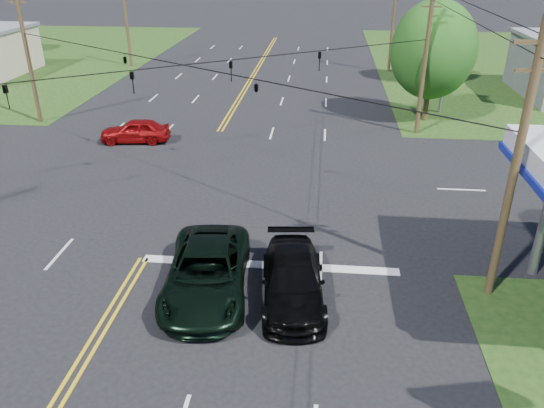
# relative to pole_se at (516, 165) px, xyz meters

# --- Properties ---
(ground) EXTENTS (280.00, 280.00, 0.00)m
(ground) POSITION_rel_pole_se_xyz_m (-13.00, 9.00, -4.92)
(ground) COLOR black
(ground) RESTS_ON ground
(stop_bar) EXTENTS (10.00, 0.50, 0.02)m
(stop_bar) POSITION_rel_pole_se_xyz_m (-8.00, 1.00, -4.92)
(stop_bar) COLOR silver
(stop_bar) RESTS_ON ground
(pole_se) EXTENTS (1.60, 0.28, 9.50)m
(pole_se) POSITION_rel_pole_se_xyz_m (0.00, 0.00, 0.00)
(pole_se) COLOR #3C2D19
(pole_se) RESTS_ON ground
(pole_nw) EXTENTS (1.60, 0.28, 9.50)m
(pole_nw) POSITION_rel_pole_se_xyz_m (-26.00, 18.00, 0.00)
(pole_nw) COLOR #3C2D19
(pole_nw) RESTS_ON ground
(pole_ne) EXTENTS (1.60, 0.28, 9.50)m
(pole_ne) POSITION_rel_pole_se_xyz_m (0.00, 18.00, 0.00)
(pole_ne) COLOR #3C2D19
(pole_ne) RESTS_ON ground
(pole_left_far) EXTENTS (1.60, 0.28, 10.00)m
(pole_left_far) POSITION_rel_pole_se_xyz_m (-26.00, 37.00, 0.25)
(pole_left_far) COLOR #3C2D19
(pole_left_far) RESTS_ON ground
(pole_right_far) EXTENTS (1.60, 0.28, 10.00)m
(pole_right_far) POSITION_rel_pole_se_xyz_m (0.00, 37.00, 0.25)
(pole_right_far) COLOR #3C2D19
(pole_right_far) RESTS_ON ground
(span_wire_signals) EXTENTS (26.00, 18.00, 1.13)m
(span_wire_signals) POSITION_rel_pole_se_xyz_m (-13.00, 9.00, 1.08)
(span_wire_signals) COLOR black
(span_wire_signals) RESTS_ON ground
(power_lines) EXTENTS (26.04, 100.00, 0.64)m
(power_lines) POSITION_rel_pole_se_xyz_m (-13.00, 7.00, 3.68)
(power_lines) COLOR black
(power_lines) RESTS_ON ground
(tree_right_a) EXTENTS (5.70, 5.70, 8.18)m
(tree_right_a) POSITION_rel_pole_se_xyz_m (1.00, 21.00, -0.05)
(tree_right_a) COLOR #3C2D19
(tree_right_a) RESTS_ON ground
(tree_right_b) EXTENTS (4.94, 4.94, 7.09)m
(tree_right_b) POSITION_rel_pole_se_xyz_m (3.50, 33.00, -0.70)
(tree_right_b) COLOR #3C2D19
(tree_right_b) RESTS_ON ground
(pickup_dkgreen) EXTENTS (3.38, 6.33, 1.69)m
(pickup_dkgreen) POSITION_rel_pole_se_xyz_m (-10.00, -0.95, -4.07)
(pickup_dkgreen) COLOR black
(pickup_dkgreen) RESTS_ON ground
(suv_black) EXTENTS (2.63, 5.41, 1.52)m
(suv_black) POSITION_rel_pole_se_xyz_m (-6.96, -1.00, -4.16)
(suv_black) COLOR black
(suv_black) RESTS_ON ground
(sedan_red) EXTENTS (4.46, 2.23, 1.46)m
(sedan_red) POSITION_rel_pole_se_xyz_m (-17.87, 14.50, -4.19)
(sedan_red) COLOR maroon
(sedan_red) RESTS_ON ground
(polesign_ne) EXTENTS (1.90, 1.06, 7.19)m
(polesign_ne) POSITION_rel_pole_se_xyz_m (2.43, 23.15, 0.57)
(polesign_ne) COLOR #A5A5AA
(polesign_ne) RESTS_ON ground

